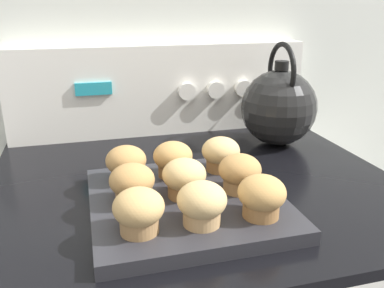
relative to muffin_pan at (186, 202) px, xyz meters
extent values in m
cube|color=silver|center=(0.04, 0.46, 0.26)|extent=(8.00, 0.05, 2.40)
cube|color=black|center=(0.04, 0.11, -0.02)|extent=(0.75, 0.66, 0.02)
cube|color=white|center=(0.04, 0.41, 0.10)|extent=(0.73, 0.05, 0.22)
cube|color=teal|center=(-0.12, 0.38, 0.12)|extent=(0.08, 0.01, 0.03)
cylinder|color=white|center=(0.10, 0.38, 0.10)|extent=(0.04, 0.02, 0.04)
cylinder|color=white|center=(0.17, 0.38, 0.10)|extent=(0.04, 0.02, 0.04)
cylinder|color=white|center=(0.24, 0.38, 0.10)|extent=(0.04, 0.02, 0.04)
cylinder|color=white|center=(0.32, 0.38, 0.10)|extent=(0.04, 0.02, 0.04)
cube|color=#28282D|center=(0.00, 0.00, 0.00)|extent=(0.30, 0.30, 0.02)
cylinder|color=#A37A4C|center=(-0.09, -0.09, 0.03)|extent=(0.05, 0.05, 0.03)
ellipsoid|color=tan|center=(-0.09, -0.09, 0.05)|extent=(0.07, 0.07, 0.05)
cylinder|color=tan|center=(0.00, -0.09, 0.03)|extent=(0.05, 0.05, 0.03)
ellipsoid|color=tan|center=(0.00, -0.09, 0.05)|extent=(0.07, 0.07, 0.05)
cylinder|color=olive|center=(0.09, -0.09, 0.03)|extent=(0.05, 0.05, 0.03)
ellipsoid|color=tan|center=(0.09, -0.09, 0.05)|extent=(0.07, 0.07, 0.05)
cylinder|color=olive|center=(-0.08, 0.00, 0.03)|extent=(0.05, 0.05, 0.03)
ellipsoid|color=#B2844C|center=(-0.08, 0.00, 0.05)|extent=(0.07, 0.07, 0.05)
cylinder|color=olive|center=(0.00, 0.00, 0.03)|extent=(0.05, 0.05, 0.03)
ellipsoid|color=tan|center=(0.00, 0.00, 0.05)|extent=(0.07, 0.07, 0.05)
cylinder|color=#A37A4C|center=(0.09, 0.00, 0.03)|extent=(0.05, 0.05, 0.03)
ellipsoid|color=#B2844C|center=(0.09, 0.00, 0.05)|extent=(0.07, 0.07, 0.05)
cylinder|color=#A37A4C|center=(-0.08, 0.09, 0.03)|extent=(0.05, 0.05, 0.03)
ellipsoid|color=#B2844C|center=(-0.08, 0.09, 0.05)|extent=(0.07, 0.07, 0.05)
cylinder|color=olive|center=(0.00, 0.09, 0.03)|extent=(0.05, 0.05, 0.03)
ellipsoid|color=tan|center=(0.00, 0.09, 0.05)|extent=(0.07, 0.07, 0.05)
cylinder|color=olive|center=(0.09, 0.09, 0.03)|extent=(0.05, 0.05, 0.03)
ellipsoid|color=tan|center=(0.09, 0.09, 0.05)|extent=(0.07, 0.07, 0.05)
sphere|color=black|center=(0.28, 0.25, 0.08)|extent=(0.17, 0.17, 0.17)
cylinder|color=black|center=(0.28, 0.25, 0.17)|extent=(0.03, 0.03, 0.02)
cone|color=black|center=(0.29, 0.33, 0.10)|extent=(0.04, 0.07, 0.06)
torus|color=black|center=(0.28, 0.25, 0.16)|extent=(0.02, 0.13, 0.13)
camera|label=1|loc=(-0.14, -0.57, 0.31)|focal=38.00mm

